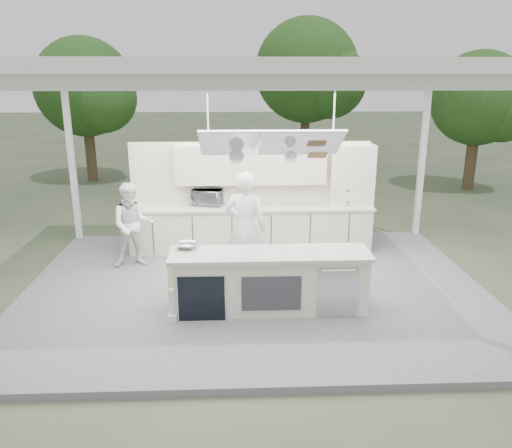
{
  "coord_description": "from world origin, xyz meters",
  "views": [
    {
      "loc": [
        -0.33,
        -8.12,
        3.69
      ],
      "look_at": [
        0.04,
        0.4,
        1.14
      ],
      "focal_mm": 35.0,
      "sensor_mm": 36.0,
      "label": 1
    }
  ],
  "objects_px": {
    "demo_island": "(268,281)",
    "head_chef": "(245,228)",
    "back_counter": "(251,228)",
    "sous_chef": "(133,225)"
  },
  "relations": [
    {
      "from": "back_counter",
      "to": "sous_chef",
      "type": "distance_m",
      "value": 2.46
    },
    {
      "from": "back_counter",
      "to": "sous_chef",
      "type": "xyz_separation_m",
      "value": [
        -2.29,
        -0.81,
        0.34
      ]
    },
    {
      "from": "head_chef",
      "to": "demo_island",
      "type": "bearing_deg",
      "value": 123.01
    },
    {
      "from": "sous_chef",
      "to": "demo_island",
      "type": "bearing_deg",
      "value": -51.04
    },
    {
      "from": "back_counter",
      "to": "sous_chef",
      "type": "relative_size",
      "value": 3.1
    },
    {
      "from": "demo_island",
      "to": "head_chef",
      "type": "height_order",
      "value": "head_chef"
    },
    {
      "from": "demo_island",
      "to": "head_chef",
      "type": "distance_m",
      "value": 1.3
    },
    {
      "from": "demo_island",
      "to": "head_chef",
      "type": "xyz_separation_m",
      "value": [
        -0.33,
        1.14,
        0.53
      ]
    },
    {
      "from": "demo_island",
      "to": "back_counter",
      "type": "relative_size",
      "value": 0.61
    },
    {
      "from": "back_counter",
      "to": "head_chef",
      "type": "height_order",
      "value": "head_chef"
    }
  ]
}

